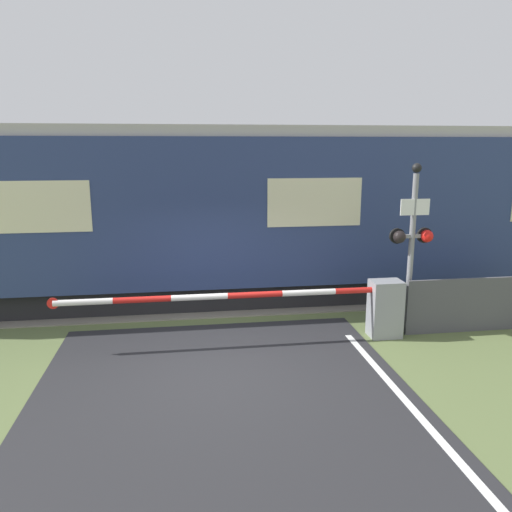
# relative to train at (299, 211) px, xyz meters

# --- Properties ---
(ground_plane) EXTENTS (80.00, 80.00, 0.00)m
(ground_plane) POSITION_rel_train_xyz_m (-2.28, -4.01, -2.08)
(ground_plane) COLOR #5B6B3D
(track_bed) EXTENTS (36.00, 3.20, 0.13)m
(track_bed) POSITION_rel_train_xyz_m (-2.28, 0.00, -2.06)
(track_bed) COLOR slate
(track_bed) RESTS_ON ground_plane
(train) EXTENTS (20.62, 2.90, 4.07)m
(train) POSITION_rel_train_xyz_m (0.00, 0.00, 0.00)
(train) COLOR black
(train) RESTS_ON ground_plane
(crossing_barrier) EXTENTS (6.53, 0.44, 1.12)m
(crossing_barrier) POSITION_rel_train_xyz_m (0.40, -3.09, -1.44)
(crossing_barrier) COLOR gray
(crossing_barrier) RESTS_ON ground_plane
(signal_post) EXTENTS (0.86, 0.26, 3.33)m
(signal_post) POSITION_rel_train_xyz_m (1.55, -2.94, -0.19)
(signal_post) COLOR gray
(signal_post) RESTS_ON ground_plane
(roadside_fence) EXTENTS (3.52, 0.06, 1.10)m
(roadside_fence) POSITION_rel_train_xyz_m (3.22, -3.09, -1.53)
(roadside_fence) COLOR #4C4C51
(roadside_fence) RESTS_ON ground_plane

